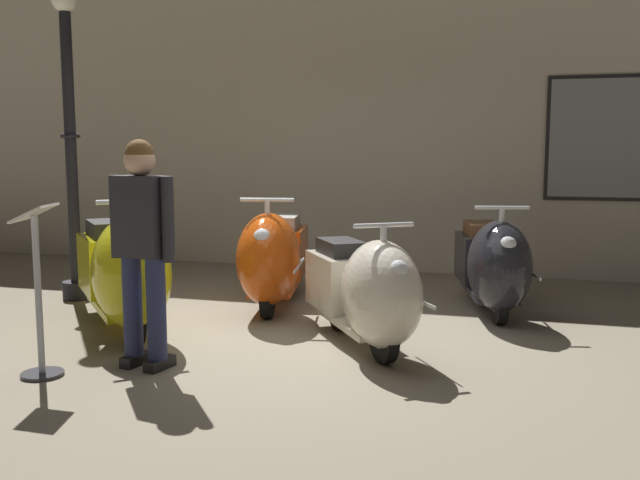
# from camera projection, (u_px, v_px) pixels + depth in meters

# --- Properties ---
(ground_plane) EXTENTS (60.00, 60.00, 0.00)m
(ground_plane) POSITION_uv_depth(u_px,v_px,m) (266.00, 341.00, 5.62)
(ground_plane) COLOR gray
(showroom_back_wall) EXTENTS (18.00, 0.63, 3.56)m
(showroom_back_wall) POSITION_uv_depth(u_px,v_px,m) (377.00, 125.00, 8.70)
(showroom_back_wall) COLOR #BCB29E
(showroom_back_wall) RESTS_ON ground
(scooter_0) EXTENTS (1.62, 1.72, 1.13)m
(scooter_0) POSITION_uv_depth(u_px,v_px,m) (124.00, 272.00, 5.77)
(scooter_0) COLOR black
(scooter_0) RESTS_ON ground
(scooter_1) EXTENTS (0.82, 1.82, 1.07)m
(scooter_1) POSITION_uv_depth(u_px,v_px,m) (273.00, 258.00, 6.64)
(scooter_1) COLOR black
(scooter_1) RESTS_ON ground
(scooter_2) EXTENTS (1.29, 1.61, 1.00)m
(scooter_2) POSITION_uv_depth(u_px,v_px,m) (367.00, 291.00, 5.29)
(scooter_2) COLOR black
(scooter_2) RESTS_ON ground
(scooter_3) EXTENTS (0.85, 1.74, 1.02)m
(scooter_3) POSITION_uv_depth(u_px,v_px,m) (493.00, 265.00, 6.41)
(scooter_3) COLOR black
(scooter_3) RESTS_ON ground
(lamppost) EXTENTS (0.28, 0.28, 3.04)m
(lamppost) POSITION_uv_depth(u_px,v_px,m) (71.00, 145.00, 6.97)
(lamppost) COLOR black
(lamppost) RESTS_ON ground
(visitor_0) EXTENTS (0.52, 0.30, 1.57)m
(visitor_0) POSITION_uv_depth(u_px,v_px,m) (142.00, 238.00, 4.82)
(visitor_0) COLOR black
(visitor_0) RESTS_ON ground
(info_stanchion) EXTENTS (0.30, 0.37, 1.15)m
(info_stanchion) POSITION_uv_depth(u_px,v_px,m) (39.00, 305.00, 4.70)
(info_stanchion) COLOR #333338
(info_stanchion) RESTS_ON ground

